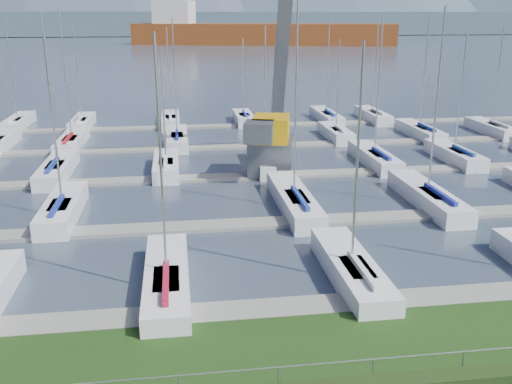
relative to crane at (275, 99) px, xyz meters
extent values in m
cube|color=#3B4656|center=(-3.61, 232.42, -5.73)|extent=(800.00, 540.00, 0.20)
cylinder|color=#919499|center=(-3.61, -27.58, -4.13)|extent=(80.00, 0.04, 0.04)
cube|color=#455765|center=(-3.61, 302.42, 0.67)|extent=(900.00, 80.00, 12.00)
cube|color=slate|center=(-3.61, -21.58, -5.55)|extent=(90.00, 1.60, 0.25)
cube|color=slate|center=(-3.61, -11.58, -5.55)|extent=(90.00, 1.60, 0.25)
cube|color=#65625E|center=(-3.61, -1.58, -5.55)|extent=(90.00, 1.60, 0.25)
cube|color=slate|center=(-3.61, 8.42, -5.55)|extent=(90.00, 1.60, 0.25)
cube|color=gray|center=(-3.61, 18.42, -5.55)|extent=(90.00, 1.60, 0.25)
cube|color=slate|center=(-0.46, -1.23, -4.13)|extent=(3.88, 3.88, 2.60)
cube|color=#DB9D0C|center=(-0.46, -1.23, -2.03)|extent=(3.34, 3.93, 1.80)
cube|color=slate|center=(1.34, 3.27, 6.97)|extent=(1.76, 11.26, 19.89)
cube|color=slate|center=(-1.66, -3.23, -1.83)|extent=(2.47, 2.62, 1.40)
cube|color=brown|center=(27.32, 182.22, -2.83)|extent=(100.81, 42.03, 10.00)
cube|color=silver|center=(-6.41, 190.82, 4.67)|extent=(17.03, 17.03, 12.00)
camera|label=1|loc=(-7.39, -42.24, 6.16)|focal=40.00mm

